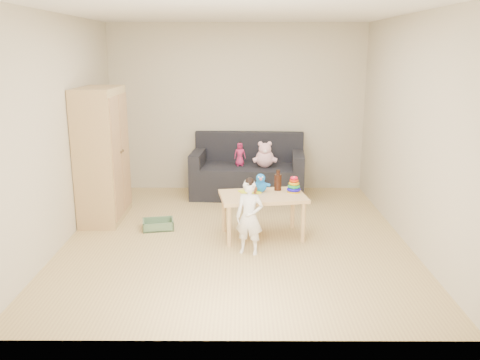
{
  "coord_description": "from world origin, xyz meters",
  "views": [
    {
      "loc": [
        0.07,
        -5.77,
        2.21
      ],
      "look_at": [
        0.05,
        0.25,
        0.65
      ],
      "focal_mm": 38.0,
      "sensor_mm": 36.0,
      "label": 1
    }
  ],
  "objects_px": {
    "play_table": "(262,216)",
    "toddler": "(249,218)",
    "sofa": "(248,181)",
    "wardrobe": "(102,155)"
  },
  "relations": [
    {
      "from": "wardrobe",
      "to": "toddler",
      "type": "distance_m",
      "value": 2.29
    },
    {
      "from": "sofa",
      "to": "play_table",
      "type": "relative_size",
      "value": 1.7
    },
    {
      "from": "toddler",
      "to": "sofa",
      "type": "bearing_deg",
      "value": 105.45
    },
    {
      "from": "sofa",
      "to": "toddler",
      "type": "xyz_separation_m",
      "value": [
        -0.01,
        -2.29,
        0.17
      ]
    },
    {
      "from": "play_table",
      "to": "toddler",
      "type": "bearing_deg",
      "value": -107.57
    },
    {
      "from": "wardrobe",
      "to": "play_table",
      "type": "distance_m",
      "value": 2.26
    },
    {
      "from": "sofa",
      "to": "play_table",
      "type": "distance_m",
      "value": 1.78
    },
    {
      "from": "sofa",
      "to": "play_table",
      "type": "bearing_deg",
      "value": -80.31
    },
    {
      "from": "wardrobe",
      "to": "sofa",
      "type": "relative_size",
      "value": 1.02
    },
    {
      "from": "play_table",
      "to": "sofa",
      "type": "bearing_deg",
      "value": 95.09
    }
  ]
}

